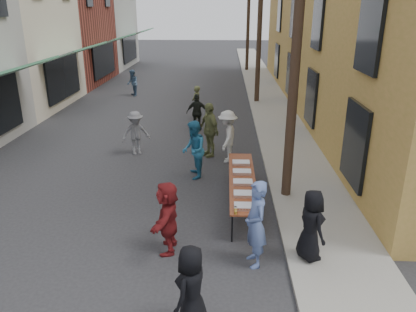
# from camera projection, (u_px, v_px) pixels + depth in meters

# --- Properties ---
(ground) EXTENTS (120.00, 120.00, 0.00)m
(ground) POSITION_uv_depth(u_px,v_px,m) (106.00, 254.00, 8.85)
(ground) COLOR #28282B
(ground) RESTS_ON ground
(sidewalk) EXTENTS (2.20, 60.00, 0.10)m
(sidewalk) POSITION_uv_depth(u_px,v_px,m) (269.00, 102.00, 22.68)
(sidewalk) COLOR gray
(sidewalk) RESTS_ON ground
(building_ochre) EXTENTS (10.00, 28.00, 10.00)m
(building_ochre) POSITION_uv_depth(u_px,v_px,m) (402.00, 8.00, 19.78)
(building_ochre) COLOR olive
(building_ochre) RESTS_ON ground
(utility_pole_near) EXTENTS (0.26, 0.26, 9.00)m
(utility_pole_near) POSITION_uv_depth(u_px,v_px,m) (298.00, 31.00, 9.92)
(utility_pole_near) COLOR #2D2116
(utility_pole_near) RESTS_ON ground
(utility_pole_mid) EXTENTS (0.26, 0.26, 9.00)m
(utility_pole_mid) POSITION_uv_depth(u_px,v_px,m) (260.00, 18.00, 21.17)
(utility_pole_mid) COLOR #2D2116
(utility_pole_mid) RESTS_ON ground
(utility_pole_far) EXTENTS (0.26, 0.26, 9.00)m
(utility_pole_far) POSITION_uv_depth(u_px,v_px,m) (248.00, 14.00, 32.41)
(utility_pole_far) COLOR #2D2116
(utility_pole_far) RESTS_ON ground
(serving_table) EXTENTS (0.70, 4.00, 0.75)m
(serving_table) POSITION_uv_depth(u_px,v_px,m) (242.00, 180.00, 10.80)
(serving_table) COLOR brown
(serving_table) RESTS_ON ground
(catering_tray_sausage) EXTENTS (0.50, 0.33, 0.08)m
(catering_tray_sausage) POSITION_uv_depth(u_px,v_px,m) (245.00, 206.00, 9.23)
(catering_tray_sausage) COLOR maroon
(catering_tray_sausage) RESTS_ON serving_table
(catering_tray_foil_b) EXTENTS (0.50, 0.33, 0.08)m
(catering_tray_foil_b) POSITION_uv_depth(u_px,v_px,m) (244.00, 194.00, 9.84)
(catering_tray_foil_b) COLOR #B2B2B7
(catering_tray_foil_b) RESTS_ON serving_table
(catering_tray_buns) EXTENTS (0.50, 0.33, 0.08)m
(catering_tray_buns) POSITION_uv_depth(u_px,v_px,m) (243.00, 182.00, 10.49)
(catering_tray_buns) COLOR tan
(catering_tray_buns) RESTS_ON serving_table
(catering_tray_foil_d) EXTENTS (0.50, 0.33, 0.08)m
(catering_tray_foil_d) POSITION_uv_depth(u_px,v_px,m) (242.00, 172.00, 11.15)
(catering_tray_foil_d) COLOR #B2B2B7
(catering_tray_foil_d) RESTS_ON serving_table
(catering_tray_buns_end) EXTENTS (0.50, 0.33, 0.08)m
(catering_tray_buns_end) POSITION_uv_depth(u_px,v_px,m) (241.00, 163.00, 11.80)
(catering_tray_buns_end) COLOR tan
(catering_tray_buns_end) RESTS_ON serving_table
(condiment_jar_a) EXTENTS (0.07, 0.07, 0.08)m
(condiment_jar_a) POSITION_uv_depth(u_px,v_px,m) (236.00, 213.00, 8.96)
(condiment_jar_a) COLOR #A57F26
(condiment_jar_a) RESTS_ON serving_table
(condiment_jar_b) EXTENTS (0.07, 0.07, 0.08)m
(condiment_jar_b) POSITION_uv_depth(u_px,v_px,m) (236.00, 210.00, 9.05)
(condiment_jar_b) COLOR #A57F26
(condiment_jar_b) RESTS_ON serving_table
(condiment_jar_c) EXTENTS (0.07, 0.07, 0.08)m
(condiment_jar_c) POSITION_uv_depth(u_px,v_px,m) (235.00, 208.00, 9.14)
(condiment_jar_c) COLOR #A57F26
(condiment_jar_c) RESTS_ON serving_table
(cup_stack) EXTENTS (0.08, 0.08, 0.12)m
(cup_stack) POSITION_uv_depth(u_px,v_px,m) (255.00, 211.00, 8.98)
(cup_stack) COLOR tan
(cup_stack) RESTS_ON serving_table
(guest_front_a) EXTENTS (0.76, 0.89, 1.54)m
(guest_front_a) POSITION_uv_depth(u_px,v_px,m) (191.00, 289.00, 6.56)
(guest_front_a) COLOR black
(guest_front_a) RESTS_ON ground
(guest_front_b) EXTENTS (0.60, 0.77, 1.87)m
(guest_front_b) POSITION_uv_depth(u_px,v_px,m) (256.00, 224.00, 8.19)
(guest_front_b) COLOR #566DA7
(guest_front_b) RESTS_ON ground
(guest_front_c) EXTENTS (0.80, 0.97, 1.82)m
(guest_front_c) POSITION_uv_depth(u_px,v_px,m) (194.00, 150.00, 12.50)
(guest_front_c) COLOR #22678F
(guest_front_c) RESTS_ON ground
(guest_front_d) EXTENTS (0.84, 1.26, 1.80)m
(guest_front_d) POSITION_uv_depth(u_px,v_px,m) (227.00, 136.00, 13.82)
(guest_front_d) COLOR silver
(guest_front_d) RESTS_ON ground
(guest_front_e) EXTENTS (1.01, 1.21, 1.94)m
(guest_front_e) POSITION_uv_depth(u_px,v_px,m) (209.00, 130.00, 14.34)
(guest_front_e) COLOR olive
(guest_front_e) RESTS_ON ground
(guest_queue_back) EXTENTS (0.52, 1.52, 1.63)m
(guest_queue_back) POSITION_uv_depth(u_px,v_px,m) (168.00, 217.00, 8.71)
(guest_queue_back) COLOR maroon
(guest_queue_back) RESTS_ON ground
(server) EXTENTS (0.72, 0.88, 1.54)m
(server) POSITION_uv_depth(u_px,v_px,m) (311.00, 225.00, 8.29)
(server) COLOR black
(server) RESTS_ON sidewalk
(passerby_left) EXTENTS (1.18, 0.98, 1.59)m
(passerby_left) POSITION_uv_depth(u_px,v_px,m) (136.00, 133.00, 14.56)
(passerby_left) COLOR slate
(passerby_left) RESTS_ON ground
(passerby_mid) EXTENTS (0.95, 0.41, 1.60)m
(passerby_mid) POSITION_uv_depth(u_px,v_px,m) (197.00, 113.00, 17.35)
(passerby_mid) COLOR black
(passerby_mid) RESTS_ON ground
(passerby_right) EXTENTS (0.56, 0.68, 1.59)m
(passerby_right) POSITION_uv_depth(u_px,v_px,m) (196.00, 102.00, 19.18)
(passerby_right) COLOR #525833
(passerby_right) RESTS_ON ground
(passerby_far) EXTENTS (0.84, 0.92, 1.55)m
(passerby_far) POSITION_uv_depth(u_px,v_px,m) (133.00, 83.00, 24.18)
(passerby_far) COLOR #415E7E
(passerby_far) RESTS_ON ground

